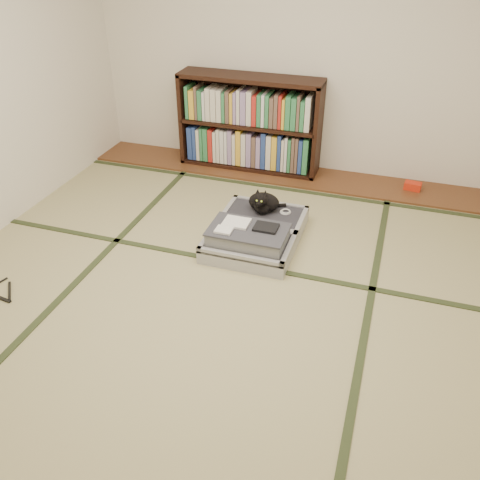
% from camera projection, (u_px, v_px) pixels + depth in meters
% --- Properties ---
extents(floor, '(4.50, 4.50, 0.00)m').
position_uv_depth(floor, '(217.00, 296.00, 3.46)').
color(floor, tan).
rests_on(floor, ground).
extents(wood_strip, '(4.00, 0.50, 0.02)m').
position_uv_depth(wood_strip, '(286.00, 175.00, 5.06)').
color(wood_strip, brown).
rests_on(wood_strip, ground).
extents(red_item, '(0.16, 0.11, 0.07)m').
position_uv_depth(red_item, '(413.00, 186.00, 4.74)').
color(red_item, red).
rests_on(red_item, wood_strip).
extents(room_shell, '(4.50, 4.50, 4.50)m').
position_uv_depth(room_shell, '(210.00, 79.00, 2.67)').
color(room_shell, white).
rests_on(room_shell, ground).
extents(tatami_borders, '(4.00, 4.50, 0.01)m').
position_uv_depth(tatami_borders, '(240.00, 256.00, 3.86)').
color(tatami_borders, '#2D381E').
rests_on(tatami_borders, ground).
extents(bookcase, '(1.39, 0.32, 0.92)m').
position_uv_depth(bookcase, '(250.00, 125.00, 4.98)').
color(bookcase, black).
rests_on(bookcase, wood_strip).
extents(suitcase, '(0.66, 0.88, 0.26)m').
position_uv_depth(suitcase, '(255.00, 234.00, 3.96)').
color(suitcase, '#9F9FA3').
rests_on(suitcase, floor).
extents(cat, '(0.29, 0.30, 0.24)m').
position_uv_depth(cat, '(263.00, 202.00, 4.14)').
color(cat, black).
rests_on(cat, suitcase).
extents(cable_coil, '(0.09, 0.09, 0.02)m').
position_uv_depth(cable_coil, '(286.00, 212.00, 4.17)').
color(cable_coil, white).
rests_on(cable_coil, suitcase).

